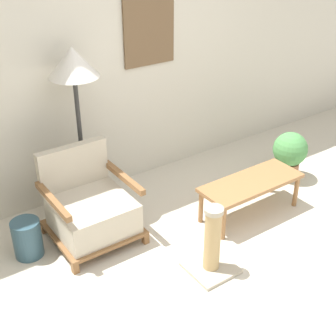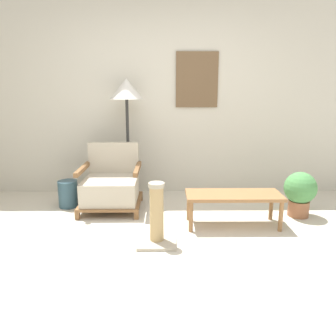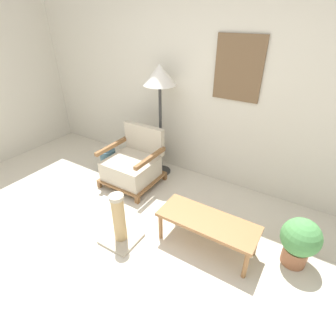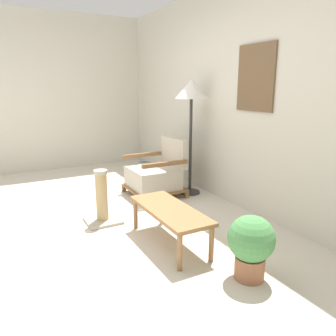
{
  "view_description": "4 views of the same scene",
  "coord_description": "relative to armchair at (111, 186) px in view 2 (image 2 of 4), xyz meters",
  "views": [
    {
      "loc": [
        -1.99,
        -1.73,
        2.54
      ],
      "look_at": [
        0.06,
        1.19,
        0.55
      ],
      "focal_mm": 50.0,
      "sensor_mm": 36.0,
      "label": 1
    },
    {
      "loc": [
        0.02,
        -2.43,
        1.41
      ],
      "look_at": [
        0.06,
        1.19,
        0.55
      ],
      "focal_mm": 35.0,
      "sensor_mm": 36.0,
      "label": 2
    },
    {
      "loc": [
        1.45,
        -1.01,
        2.12
      ],
      "look_at": [
        0.06,
        1.19,
        0.55
      ],
      "focal_mm": 28.0,
      "sensor_mm": 36.0,
      "label": 3
    },
    {
      "loc": [
        3.27,
        -0.53,
        1.46
      ],
      "look_at": [
        0.06,
        1.19,
        0.55
      ],
      "focal_mm": 35.0,
      "sensor_mm": 36.0,
      "label": 4
    }
  ],
  "objects": [
    {
      "name": "ground_plane",
      "position": [
        0.63,
        -1.38,
        -0.29
      ],
      "size": [
        14.0,
        14.0,
        0.0
      ],
      "primitive_type": "plane",
      "color": "beige"
    },
    {
      "name": "wall_back",
      "position": [
        0.63,
        0.74,
        1.07
      ],
      "size": [
        8.0,
        0.09,
        2.7
      ],
      "color": "beige",
      "rests_on": "ground_plane"
    },
    {
      "name": "armchair",
      "position": [
        0.0,
        0.0,
        0.0
      ],
      "size": [
        0.71,
        0.7,
        0.77
      ],
      "color": "brown",
      "rests_on": "ground_plane"
    },
    {
      "name": "floor_lamp",
      "position": [
        0.17,
        0.45,
        1.06
      ],
      "size": [
        0.43,
        0.43,
        1.56
      ],
      "color": "#2D2D2D",
      "rests_on": "ground_plane"
    },
    {
      "name": "coffee_table",
      "position": [
        1.37,
        -0.53,
        0.03
      ],
      "size": [
        1.0,
        0.39,
        0.36
      ],
      "color": "olive",
      "rests_on": "ground_plane"
    },
    {
      "name": "vase",
      "position": [
        -0.55,
        0.07,
        -0.12
      ],
      "size": [
        0.24,
        0.24,
        0.33
      ],
      "primitive_type": "cylinder",
      "color": "#2D4C5B",
      "rests_on": "ground_plane"
    },
    {
      "name": "potted_plant",
      "position": [
        2.19,
        -0.27,
        0.01
      ],
      "size": [
        0.36,
        0.36,
        0.52
      ],
      "color": "#935B3D",
      "rests_on": "ground_plane"
    },
    {
      "name": "scratching_post",
      "position": [
        0.57,
        -0.94,
        -0.06
      ],
      "size": [
        0.36,
        0.36,
        0.59
      ],
      "color": "#B2A893",
      "rests_on": "ground_plane"
    }
  ]
}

